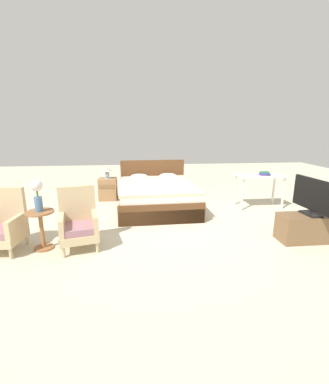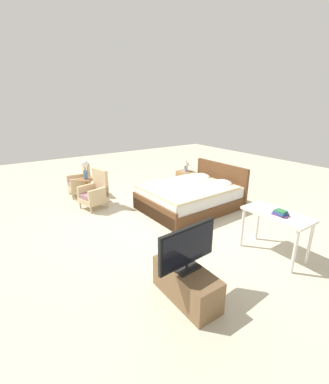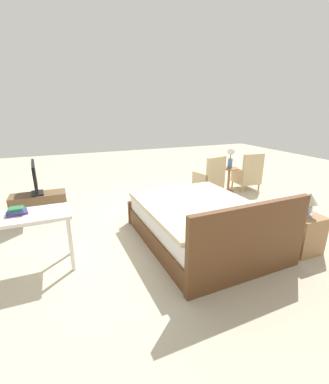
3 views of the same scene
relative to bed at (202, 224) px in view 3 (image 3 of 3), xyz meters
name	(u,v)px [view 3 (image 3 of 3)]	position (x,y,z in m)	size (l,w,h in m)	color
ground_plane	(168,218)	(0.13, -0.99, -0.30)	(16.00, 16.00, 0.00)	beige
bed	(202,224)	(0.00, 0.00, 0.00)	(1.71, 2.21, 0.96)	brown
armchair_by_window_left	(248,175)	(-2.39, -1.89, 0.08)	(0.58, 0.58, 0.92)	#CCB284
armchair_by_window_right	(210,179)	(-1.31, -1.89, 0.08)	(0.65, 0.65, 0.92)	#CCB284
side_table	(229,177)	(-1.85, -1.91, 0.07)	(0.40, 0.40, 0.59)	#936038
flower_vase	(231,156)	(-1.85, -1.91, 0.59)	(0.17, 0.17, 0.48)	#4C709E
nightstand	(303,234)	(-1.17, 0.77, -0.02)	(0.44, 0.41, 0.55)	#997047
table_lamp	(309,201)	(-1.17, 0.77, 0.46)	(0.22, 0.22, 0.33)	#9EADC6
tv_stand	(40,205)	(2.31, -2.03, -0.08)	(0.96, 0.40, 0.44)	brown
tv_flatscreen	(35,178)	(2.32, -2.03, 0.44)	(0.22, 0.86, 0.58)	black
vanity_desk	(26,223)	(2.33, -0.20, 0.34)	(1.04, 0.52, 0.75)	silver
book_stack	(17,211)	(2.40, -0.25, 0.49)	(0.25, 0.17, 0.09)	#66387A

